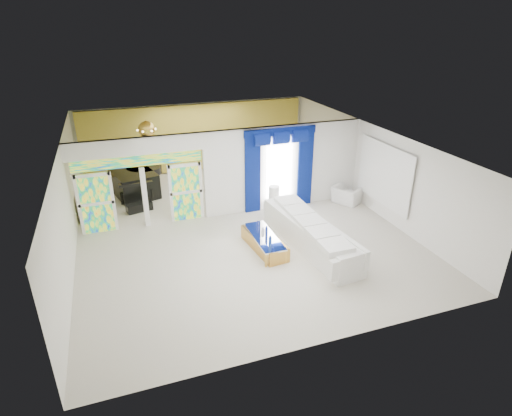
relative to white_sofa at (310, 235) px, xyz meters
name	(u,v)px	position (x,y,z in m)	size (l,w,h in m)	color
floor	(236,225)	(-1.69, 2.13, -0.41)	(12.00, 12.00, 0.00)	#B7AF9E
dividing_wall	(285,167)	(0.46, 3.13, 1.09)	(5.70, 0.18, 3.00)	white
dividing_header	(136,146)	(-4.54, 3.13, 2.32)	(4.30, 0.18, 0.55)	white
stained_panel_left	(96,203)	(-5.97, 3.13, 0.59)	(0.95, 0.04, 2.00)	#994C3F
stained_panel_right	(186,192)	(-3.12, 3.13, 0.59)	(0.95, 0.04, 2.00)	#994C3F
stained_transom	(138,161)	(-4.54, 3.13, 1.84)	(4.00, 0.05, 0.35)	#994C3F
window_pane	(279,170)	(0.21, 3.03, 1.04)	(1.00, 0.02, 2.30)	white
blue_drape_left	(253,174)	(-0.79, 3.00, 0.99)	(0.55, 0.10, 2.80)	#031549
blue_drape_right	(305,168)	(1.21, 3.00, 0.99)	(0.55, 0.10, 2.80)	#031549
blue_pelmet	(280,132)	(0.21, 3.00, 2.41)	(2.60, 0.12, 0.25)	#031549
wall_mirror	(384,175)	(3.25, 1.13, 1.14)	(0.04, 2.70, 1.90)	white
gold_curtains	(196,138)	(-1.69, 8.03, 1.09)	(9.70, 0.12, 2.90)	gold
white_sofa	(310,235)	(0.00, 0.00, 0.00)	(0.91, 4.25, 0.81)	silver
coffee_table	(264,243)	(-1.35, 0.30, -0.19)	(0.66, 1.97, 0.44)	#B78739
console_table	(281,206)	(0.18, 2.66, -0.20)	(1.22, 0.39, 0.41)	white
table_lamp	(274,194)	(-0.12, 2.66, 0.29)	(0.36, 0.36, 0.58)	silver
armchair	(347,195)	(2.77, 2.56, -0.09)	(0.98, 0.86, 0.64)	silver
grand_piano	(135,184)	(-4.63, 5.95, 0.07)	(1.42, 1.86, 0.94)	black
piano_bench	(139,207)	(-4.63, 4.35, -0.25)	(0.91, 0.35, 0.30)	black
tv_console	(88,208)	(-6.32, 4.20, 0.03)	(0.60, 0.55, 0.88)	#A57752
chandelier	(146,129)	(-3.99, 5.53, 2.24)	(0.60, 0.60, 0.60)	gold
decanters	(265,233)	(-1.33, 0.29, 0.14)	(0.18, 1.24, 0.28)	navy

